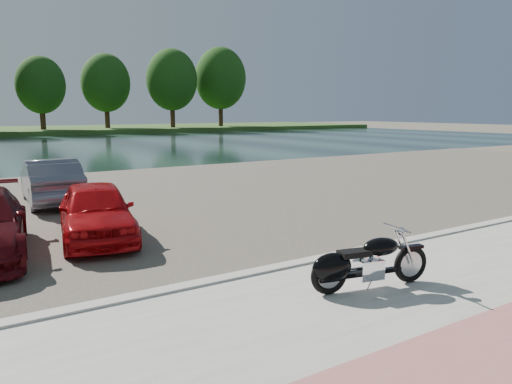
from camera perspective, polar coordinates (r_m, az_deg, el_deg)
ground at (r=9.20m, az=15.51°, el=-11.04°), size 200.00×200.00×0.00m
promenade at (r=8.61m, az=20.60°, el=-12.40°), size 60.00×6.00×0.10m
kerb at (r=10.53m, az=7.32°, el=-7.75°), size 60.00×0.30×0.14m
parking_lot at (r=18.17m, az=-11.29°, el=-0.77°), size 60.00×18.00×0.04m
river at (r=46.23m, az=-24.76°, el=4.57°), size 120.00×40.00×0.00m
far_trees at (r=72.41m, az=-24.74°, el=11.93°), size 70.25×10.68×12.52m
motorcycle at (r=8.78m, az=11.84°, el=-8.02°), size 2.31×0.86×1.05m
car_4 at (r=12.64m, az=-17.80°, el=-2.10°), size 2.40×4.36×1.40m
car_9 at (r=18.14m, az=-22.41°, el=1.17°), size 1.89×4.68×1.51m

